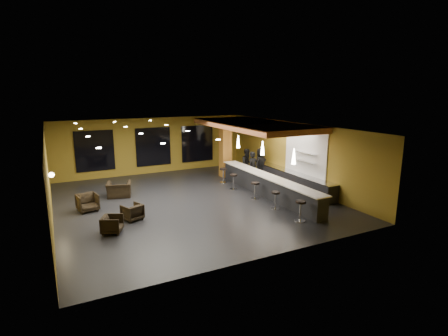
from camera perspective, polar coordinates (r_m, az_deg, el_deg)
name	(u,v)px	position (r m, az deg, el deg)	size (l,w,h in m)	color
floor	(192,201)	(16.90, -5.32, -5.47)	(12.00, 13.00, 0.10)	black
ceiling	(190,126)	(16.16, -5.58, 6.77)	(12.00, 13.00, 0.10)	black
wall_back	(153,146)	(22.57, -11.54, 3.60)	(12.00, 0.10, 3.50)	olive
wall_front	(269,205)	(10.80, 7.41, -5.97)	(12.00, 0.10, 3.50)	olive
wall_left	(47,179)	(15.38, -26.94, -1.66)	(0.10, 13.00, 3.50)	olive
wall_right	(294,154)	(19.42, 11.42, 2.18)	(0.10, 13.00, 3.50)	olive
wood_soffit	(253,125)	(18.85, 4.79, 7.02)	(3.60, 8.00, 0.28)	#B36334
window_left	(95,151)	(21.83, -20.35, 2.64)	(2.20, 0.06, 2.40)	black
window_center	(153,147)	(22.48, -11.46, 3.44)	(2.20, 0.06, 2.40)	black
window_right	(197,143)	(23.43, -4.37, 4.02)	(2.20, 0.06, 2.40)	black
tile_backsplash	(305,153)	(18.55, 13.13, 2.41)	(0.06, 3.20, 2.40)	white
bar_counter	(267,186)	(17.52, 7.05, -2.98)	(0.60, 8.00, 1.00)	black
bar_top	(267,176)	(17.39, 7.10, -1.31)	(0.78, 8.10, 0.05)	white
prep_counter	(293,181)	(19.07, 11.22, -2.06)	(0.70, 6.00, 0.86)	black
prep_top	(294,173)	(18.96, 11.28, -0.73)	(0.72, 6.00, 0.03)	silver
wall_shelf_lower	(305,161)	(18.39, 13.13, 1.05)	(0.30, 1.50, 0.03)	silver
wall_shelf_upper	(306,153)	(18.31, 13.20, 2.43)	(0.30, 1.50, 0.03)	silver
column	(225,148)	(21.14, 0.21, 3.26)	(0.60, 0.60, 3.50)	#905D20
wall_sconce	(51,175)	(15.86, -26.35, -1.02)	(0.22, 0.22, 0.22)	#FFE5B2
pendant_0	(294,156)	(15.53, 11.33, 1.87)	(0.20, 0.20, 0.70)	white
pendant_1	(263,148)	(17.53, 6.31, 3.24)	(0.20, 0.20, 0.70)	white
pendant_2	(238,142)	(19.65, 2.34, 4.31)	(0.20, 0.20, 0.70)	white
staff_a	(253,167)	(19.82, 4.76, 0.09)	(0.66, 0.43, 1.80)	black
staff_b	(247,164)	(20.69, 3.84, 0.65)	(0.88, 0.69, 1.81)	black
staff_c	(260,164)	(20.81, 5.97, 0.73)	(0.90, 0.59, 1.85)	black
armchair_a	(112,224)	(13.71, -17.79, -8.74)	(0.69, 0.71, 0.65)	black
armchair_b	(132,212)	(14.78, -14.75, -6.96)	(0.71, 0.73, 0.66)	black
armchair_c	(88,203)	(16.41, -21.38, -5.27)	(0.82, 0.84, 0.77)	black
armchair_d	(119,189)	(18.05, -16.75, -3.38)	(1.15, 1.01, 0.75)	black
bar_stool_0	(300,208)	(14.39, 12.37, -6.43)	(0.44, 0.44, 0.86)	silver
bar_stool_1	(276,198)	(15.68, 8.42, -4.85)	(0.40, 0.40, 0.79)	silver
bar_stool_2	(255,188)	(17.01, 5.11, -3.31)	(0.42, 0.42, 0.82)	silver
bar_stool_3	(234,180)	(18.55, 1.56, -1.93)	(0.42, 0.42, 0.82)	silver
bar_stool_4	(223,173)	(19.86, -0.11, -0.90)	(0.43, 0.43, 0.85)	silver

